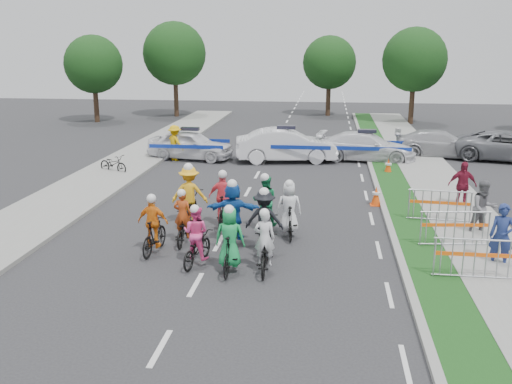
# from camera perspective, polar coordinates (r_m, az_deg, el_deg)

# --- Properties ---
(ground) EXTENTS (90.00, 90.00, 0.00)m
(ground) POSITION_cam_1_polar(r_m,az_deg,el_deg) (14.07, -6.05, -9.21)
(ground) COLOR #28282B
(ground) RESTS_ON ground
(curb_right) EXTENTS (0.20, 60.00, 0.12)m
(curb_right) POSITION_cam_1_polar(r_m,az_deg,el_deg) (18.49, 13.24, -3.41)
(curb_right) COLOR gray
(curb_right) RESTS_ON ground
(grass_strip) EXTENTS (1.20, 60.00, 0.11)m
(grass_strip) POSITION_cam_1_polar(r_m,az_deg,el_deg) (18.58, 15.39, -3.48)
(grass_strip) COLOR #174215
(grass_strip) RESTS_ON ground
(sidewalk_right) EXTENTS (2.40, 60.00, 0.13)m
(sidewalk_right) POSITION_cam_1_polar(r_m,az_deg,el_deg) (18.93, 20.79, -3.56)
(sidewalk_right) COLOR gray
(sidewalk_right) RESTS_ON ground
(sidewalk_left) EXTENTS (3.00, 60.00, 0.13)m
(sidewalk_left) POSITION_cam_1_polar(r_m,az_deg,el_deg) (20.72, -20.59, -2.01)
(sidewalk_left) COLOR gray
(sidewalk_left) RESTS_ON ground
(rider_0) EXTENTS (0.63, 1.69, 1.70)m
(rider_0) POSITION_cam_1_polar(r_m,az_deg,el_deg) (14.56, 0.87, -5.86)
(rider_0) COLOR black
(rider_0) RESTS_ON ground
(rider_1) EXTENTS (0.76, 1.72, 1.80)m
(rider_1) POSITION_cam_1_polar(r_m,az_deg,el_deg) (14.50, -2.61, -5.39)
(rider_1) COLOR black
(rider_1) RESTS_ON ground
(rider_2) EXTENTS (0.88, 1.71, 1.66)m
(rider_2) POSITION_cam_1_polar(r_m,az_deg,el_deg) (15.08, -5.98, -4.98)
(rider_2) COLOR black
(rider_2) RESTS_ON ground
(rider_3) EXTENTS (0.90, 1.68, 1.73)m
(rider_3) POSITION_cam_1_polar(r_m,az_deg,el_deg) (16.02, -10.19, -3.78)
(rider_3) COLOR black
(rider_3) RESTS_ON ground
(rider_4) EXTENTS (1.05, 1.86, 1.90)m
(rider_4) POSITION_cam_1_polar(r_m,az_deg,el_deg) (15.78, 0.83, -3.57)
(rider_4) COLOR black
(rider_4) RESTS_ON ground
(rider_5) EXTENTS (1.58, 1.89, 1.95)m
(rider_5) POSITION_cam_1_polar(r_m,az_deg,el_deg) (16.45, -2.32, -2.52)
(rider_5) COLOR black
(rider_5) RESTS_ON ground
(rider_6) EXTENTS (0.61, 1.64, 1.65)m
(rider_6) POSITION_cam_1_polar(r_m,az_deg,el_deg) (16.72, -7.28, -3.29)
(rider_6) COLOR black
(rider_6) RESTS_ON ground
(rider_7) EXTENTS (0.82, 1.76, 1.79)m
(rider_7) POSITION_cam_1_polar(r_m,az_deg,el_deg) (17.11, 3.32, -2.26)
(rider_7) COLOR black
(rider_7) RESTS_ON ground
(rider_8) EXTENTS (0.83, 1.87, 1.85)m
(rider_8) POSITION_cam_1_polar(r_m,az_deg,el_deg) (17.67, 0.90, -1.73)
(rider_8) COLOR black
(rider_8) RESTS_ON ground
(rider_9) EXTENTS (0.93, 1.77, 1.85)m
(rider_9) POSITION_cam_1_polar(r_m,az_deg,el_deg) (18.12, -3.27, -1.25)
(rider_9) COLOR black
(rider_9) RESTS_ON ground
(rider_10) EXTENTS (1.19, 2.06, 2.06)m
(rider_10) POSITION_cam_1_polar(r_m,az_deg,el_deg) (18.27, -6.62, -0.95)
(rider_10) COLOR black
(rider_10) RESTS_ON ground
(police_car_0) EXTENTS (4.49, 2.39, 1.45)m
(police_car_0) POSITION_cam_1_polar(r_m,az_deg,el_deg) (28.90, -6.57, 4.71)
(police_car_0) COLOR silver
(police_car_0) RESTS_ON ground
(police_car_1) EXTENTS (5.14, 2.50, 1.62)m
(police_car_1) POSITION_cam_1_polar(r_m,az_deg,el_deg) (28.11, 3.02, 4.68)
(police_car_1) COLOR silver
(police_car_1) RESTS_ON ground
(police_car_2) EXTENTS (5.04, 2.60, 1.40)m
(police_car_2) POSITION_cam_1_polar(r_m,az_deg,el_deg) (28.89, 10.97, 4.48)
(police_car_2) COLOR silver
(police_car_2) RESTS_ON ground
(civilian_sedan) EXTENTS (4.85, 2.49, 1.35)m
(civilian_sedan) POSITION_cam_1_polar(r_m,az_deg,el_deg) (30.78, 17.98, 4.60)
(civilian_sedan) COLOR #AAAAAF
(civilian_sedan) RESTS_ON ground
(civilian_suv) EXTENTS (5.68, 3.65, 1.46)m
(civilian_suv) POSITION_cam_1_polar(r_m,az_deg,el_deg) (30.97, 24.05, 4.20)
(civilian_suv) COLOR slate
(civilian_suv) RESTS_ON ground
(spectator_0) EXTENTS (0.73, 0.60, 1.71)m
(spectator_0) POSITION_cam_1_polar(r_m,az_deg,el_deg) (16.05, 23.37, -4.06)
(spectator_0) COLOR navy
(spectator_0) RESTS_ON ground
(spectator_1) EXTENTS (0.99, 0.87, 1.73)m
(spectator_1) POSITION_cam_1_polar(r_m,az_deg,el_deg) (18.41, 21.81, -1.55)
(spectator_1) COLOR slate
(spectator_1) RESTS_ON ground
(spectator_2) EXTENTS (1.00, 0.46, 1.68)m
(spectator_2) POSITION_cam_1_polar(r_m,az_deg,el_deg) (21.29, 19.93, 0.65)
(spectator_2) COLOR maroon
(spectator_2) RESTS_ON ground
(marshal_hiviz) EXTENTS (1.32, 1.17, 1.77)m
(marshal_hiviz) POSITION_cam_1_polar(r_m,az_deg,el_deg) (28.60, -8.11, 4.87)
(marshal_hiviz) COLOR #E4AC0C
(marshal_hiviz) RESTS_ON ground
(barrier_0) EXTENTS (2.00, 0.51, 1.12)m
(barrier_0) POSITION_cam_1_polar(r_m,az_deg,el_deg) (14.90, 21.02, -6.42)
(barrier_0) COLOR #A5A8AD
(barrier_0) RESTS_ON ground
(barrier_1) EXTENTS (2.04, 0.72, 1.12)m
(barrier_1) POSITION_cam_1_polar(r_m,az_deg,el_deg) (17.05, 19.24, -3.63)
(barrier_1) COLOR #A5A8AD
(barrier_1) RESTS_ON ground
(barrier_2) EXTENTS (2.04, 0.67, 1.12)m
(barrier_2) POSITION_cam_1_polar(r_m,az_deg,el_deg) (19.25, 17.86, -1.47)
(barrier_2) COLOR #A5A8AD
(barrier_2) RESTS_ON ground
(cone_0) EXTENTS (0.40, 0.40, 0.70)m
(cone_0) POSITION_cam_1_polar(r_m,az_deg,el_deg) (20.96, 11.92, -0.40)
(cone_0) COLOR #F24C0C
(cone_0) RESTS_ON ground
(cone_1) EXTENTS (0.40, 0.40, 0.70)m
(cone_1) POSITION_cam_1_polar(r_m,az_deg,el_deg) (26.14, 13.09, 2.51)
(cone_1) COLOR #F24C0C
(cone_1) RESTS_ON ground
(parked_bike) EXTENTS (1.67, 1.18, 0.84)m
(parked_bike) POSITION_cam_1_polar(r_m,az_deg,el_deg) (26.42, -14.09, 2.74)
(parked_bike) COLOR black
(parked_bike) RESTS_ON ground
(tree_0) EXTENTS (4.20, 4.20, 6.30)m
(tree_0) POSITION_cam_1_polar(r_m,az_deg,el_deg) (43.98, -15.96, 12.17)
(tree_0) COLOR #382619
(tree_0) RESTS_ON ground
(tree_1) EXTENTS (4.55, 4.55, 6.82)m
(tree_1) POSITION_cam_1_polar(r_m,az_deg,el_deg) (42.93, 15.58, 12.62)
(tree_1) COLOR #382619
(tree_1) RESTS_ON ground
(tree_3) EXTENTS (4.90, 4.90, 7.35)m
(tree_3) POSITION_cam_1_polar(r_m,az_deg,el_deg) (46.11, -8.15, 13.54)
(tree_3) COLOR #382619
(tree_3) RESTS_ON ground
(tree_4) EXTENTS (4.20, 4.20, 6.30)m
(tree_4) POSITION_cam_1_polar(r_m,az_deg,el_deg) (46.53, 7.35, 12.71)
(tree_4) COLOR #382619
(tree_4) RESTS_ON ground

